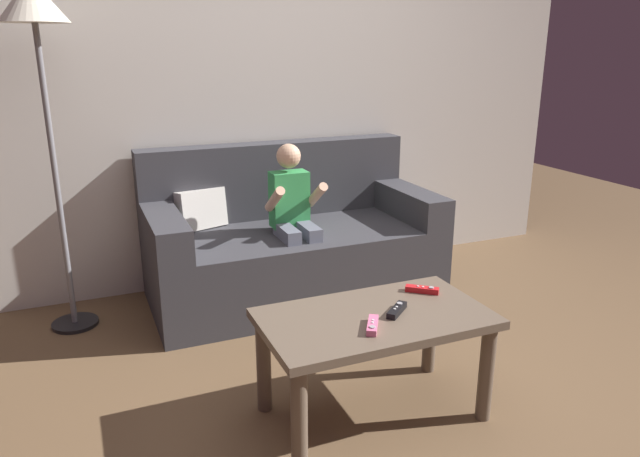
# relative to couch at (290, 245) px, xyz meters

# --- Properties ---
(ground_plane) EXTENTS (8.70, 8.70, 0.00)m
(ground_plane) POSITION_rel_couch_xyz_m (-0.04, -1.44, -0.31)
(ground_plane) COLOR brown
(wall_back) EXTENTS (4.35, 0.05, 2.50)m
(wall_back) POSITION_rel_couch_xyz_m (-0.04, 0.39, 0.94)
(wall_back) COLOR beige
(wall_back) RESTS_ON ground
(couch) EXTENTS (1.67, 0.80, 0.88)m
(couch) POSITION_rel_couch_xyz_m (0.00, 0.00, 0.00)
(couch) COLOR #38383D
(couch) RESTS_ON ground
(person_seated_on_couch) EXTENTS (0.29, 0.36, 0.93)m
(person_seated_on_couch) POSITION_rel_couch_xyz_m (-0.04, -0.18, 0.23)
(person_seated_on_couch) COLOR slate
(person_seated_on_couch) RESTS_ON ground
(coffee_table) EXTENTS (0.89, 0.50, 0.44)m
(coffee_table) POSITION_rel_couch_xyz_m (-0.12, -1.30, 0.06)
(coffee_table) COLOR brown
(coffee_table) RESTS_ON ground
(game_remote_pink_near_edge) EXTENTS (0.10, 0.14, 0.03)m
(game_remote_pink_near_edge) POSITION_rel_couch_xyz_m (-0.19, -1.40, 0.15)
(game_remote_pink_near_edge) COLOR pink
(game_remote_pink_near_edge) RESTS_ON coffee_table
(game_remote_black_center) EXTENTS (0.13, 0.12, 0.03)m
(game_remote_black_center) POSITION_rel_couch_xyz_m (-0.04, -1.32, 0.15)
(game_remote_black_center) COLOR black
(game_remote_black_center) RESTS_ON coffee_table
(game_remote_red_far_corner) EXTENTS (0.13, 0.12, 0.03)m
(game_remote_red_far_corner) POSITION_rel_couch_xyz_m (0.17, -1.18, 0.15)
(game_remote_red_far_corner) COLOR red
(game_remote_red_far_corner) RESTS_ON coffee_table
(floor_lamp) EXTENTS (0.32, 0.32, 1.75)m
(floor_lamp) POSITION_rel_couch_xyz_m (-1.23, 0.04, 1.21)
(floor_lamp) COLOR black
(floor_lamp) RESTS_ON ground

